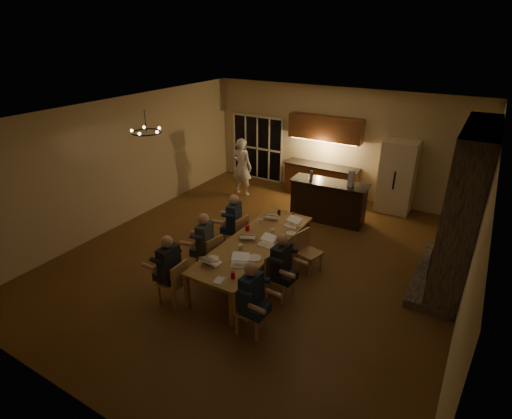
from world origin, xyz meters
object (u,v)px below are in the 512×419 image
at_px(can_cola, 279,213).
at_px(bar_bottle, 311,175).
at_px(dining_table, 255,258).
at_px(laptop_d, 266,240).
at_px(mug_back, 261,221).
at_px(laptop_e, 272,213).
at_px(laptop_c, 248,233).
at_px(person_right_near, 251,299).
at_px(redcup_mid, 247,228).
at_px(chair_right_mid, 280,277).
at_px(redcup_far, 293,215).
at_px(refrigerator, 397,177).
at_px(laptop_a, 212,257).
at_px(mug_mid, 272,231).
at_px(bar_blender, 351,178).
at_px(person_left_far, 234,223).
at_px(laptop_b, 240,260).
at_px(plate_left, 212,259).
at_px(chandelier, 147,132).
at_px(plate_far, 291,233).
at_px(standing_person, 242,167).
at_px(laptop_f, 292,221).
at_px(redcup_near, 233,275).
at_px(person_left_mid, 205,244).
at_px(bar_island, 328,201).
at_px(chair_right_far, 309,252).
at_px(chair_left_near, 172,282).
at_px(mug_front, 240,247).
at_px(plate_near, 254,258).
at_px(chair_left_far, 235,233).
at_px(chair_right_near, 251,310).
at_px(chair_left_mid, 209,254).

height_order(can_cola, bar_bottle, bar_bottle).
xyz_separation_m(dining_table, laptop_d, (0.25, 0.01, 0.49)).
bearing_deg(mug_back, laptop_d, -53.49).
height_order(dining_table, laptop_e, laptop_e).
bearing_deg(mug_back, laptop_c, -82.54).
height_order(person_right_near, redcup_mid, person_right_near).
xyz_separation_m(chair_right_mid, redcup_far, (-0.66, 1.86, 0.37)).
bearing_deg(refrigerator, can_cola, -119.56).
relative_size(laptop_a, can_cola, 2.67).
relative_size(laptop_a, mug_mid, 3.20).
bearing_deg(refrigerator, bar_blender, -117.84).
relative_size(person_left_far, laptop_b, 4.31).
xyz_separation_m(laptop_b, redcup_mid, (-0.60, 1.23, -0.05)).
distance_m(person_right_near, plate_left, 1.36).
distance_m(person_left_far, chandelier, 2.71).
distance_m(laptop_d, bar_blender, 3.26).
bearing_deg(plate_far, laptop_a, -113.37).
distance_m(standing_person, laptop_f, 3.83).
xyz_separation_m(redcup_near, plate_far, (0.15, 1.98, -0.05)).
bearing_deg(plate_far, mug_mid, -152.12).
bearing_deg(redcup_far, chair_right_mid, -70.61).
bearing_deg(plate_far, person_right_near, -80.30).
bearing_deg(laptop_d, refrigerator, 78.63).
height_order(laptop_b, mug_mid, laptop_b).
xyz_separation_m(person_left_mid, mug_mid, (1.01, 1.01, 0.11)).
distance_m(laptop_a, mug_mid, 1.62).
xyz_separation_m(laptop_e, can_cola, (0.07, 0.20, -0.05)).
distance_m(chandelier, mug_back, 3.06).
xyz_separation_m(person_left_mid, bar_blender, (1.79, 3.68, 0.59)).
xyz_separation_m(standing_person, can_cola, (2.39, -2.15, -0.07)).
bearing_deg(mug_mid, person_left_far, 174.21).
xyz_separation_m(bar_island, bar_blender, (0.55, 0.00, 0.74)).
bearing_deg(chair_right_far, chair_left_near, 156.45).
xyz_separation_m(mug_mid, bar_blender, (0.78, 2.66, 0.48)).
height_order(chair_left_near, mug_front, chair_left_near).
distance_m(laptop_f, mug_mid, 0.55).
height_order(laptop_a, bar_bottle, bar_bottle).
relative_size(chandelier, laptop_a, 1.94).
relative_size(mug_back, plate_near, 0.36).
distance_m(standing_person, laptop_d, 4.51).
relative_size(bar_island, can_cola, 16.56).
bearing_deg(standing_person, laptop_b, 118.98).
distance_m(chair_left_far, bar_blender, 3.24).
xyz_separation_m(laptop_d, redcup_mid, (-0.65, 0.35, -0.05)).
distance_m(chair_right_near, bar_bottle, 4.80).
distance_m(laptop_e, mug_back, 0.40).
xyz_separation_m(bar_island, laptop_f, (-0.03, -2.15, 0.32)).
bearing_deg(chair_left_mid, standing_person, -145.84).
distance_m(mug_back, redcup_mid, 0.44).
bearing_deg(can_cola, person_left_far, -134.23).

